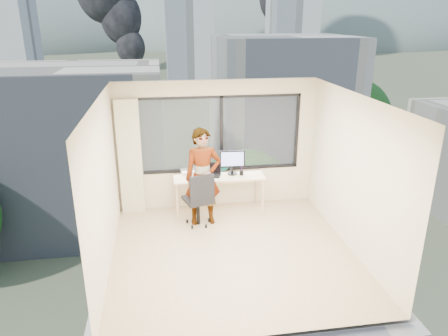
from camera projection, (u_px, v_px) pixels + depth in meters
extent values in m
cube|color=tan|center=(233.00, 252.00, 7.03)|extent=(4.00, 4.00, 0.01)
cube|color=white|center=(234.00, 98.00, 6.15)|extent=(4.00, 4.00, 0.01)
cube|color=beige|center=(264.00, 244.00, 4.73)|extent=(4.00, 0.01, 2.60)
cube|color=beige|center=(103.00, 188.00, 6.30)|extent=(0.01, 4.00, 2.60)
cube|color=beige|center=(353.00, 173.00, 6.88)|extent=(0.01, 4.00, 2.60)
cube|color=beige|center=(130.00, 157.00, 8.14)|extent=(0.45, 0.14, 2.30)
cube|color=beige|center=(219.00, 193.00, 8.45)|extent=(1.80, 0.60, 0.75)
imported|color=#2D2D33|center=(203.00, 177.00, 7.76)|extent=(0.70, 0.49, 1.86)
cube|color=white|center=(189.00, 172.00, 8.44)|extent=(0.35, 0.31, 0.07)
cube|color=black|center=(200.00, 179.00, 8.14)|extent=(0.11, 0.07, 0.01)
cylinder|color=black|center=(242.00, 173.00, 8.35)|extent=(0.10, 0.10, 0.10)
ellipsoid|color=#0B4247|center=(222.00, 167.00, 8.53)|extent=(0.28, 0.17, 0.20)
cube|color=#515B3D|center=(163.00, 82.00, 123.37)|extent=(400.00, 400.00, 0.04)
cube|color=#EEE4C7|center=(70.00, 150.00, 36.01)|extent=(16.00, 12.00, 14.00)
cube|color=silver|center=(280.00, 111.00, 46.12)|extent=(14.00, 13.00, 16.00)
cube|color=silver|center=(188.00, 28.00, 119.44)|extent=(13.00, 13.00, 30.00)
cube|color=silver|center=(291.00, 33.00, 144.02)|extent=(15.00, 15.00, 26.00)
ellipsoid|color=slate|center=(289.00, 42.00, 323.71)|extent=(300.00, 220.00, 96.00)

